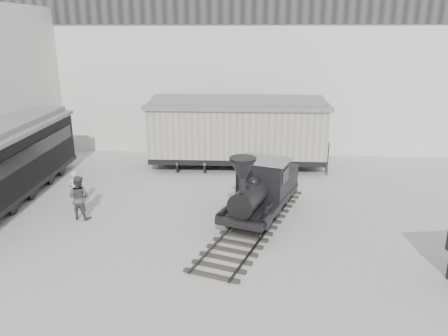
# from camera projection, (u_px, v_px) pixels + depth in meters

# --- Properties ---
(ground) EXTENTS (90.00, 90.00, 0.00)m
(ground) POSITION_uv_depth(u_px,v_px,m) (207.00, 258.00, 15.34)
(ground) COLOR #9E9E9B
(north_wall) EXTENTS (34.00, 2.51, 11.00)m
(north_wall) POSITION_uv_depth(u_px,v_px,m) (232.00, 65.00, 27.91)
(north_wall) COLOR silver
(north_wall) RESTS_ON ground
(locomotive) EXTENTS (4.71, 9.22, 3.20)m
(locomotive) POSITION_uv_depth(u_px,v_px,m) (260.00, 193.00, 18.22)
(locomotive) COLOR #2C2623
(locomotive) RESTS_ON ground
(boxcar) EXTENTS (10.25, 3.40, 4.17)m
(boxcar) POSITION_uv_depth(u_px,v_px,m) (237.00, 131.00, 24.89)
(boxcar) COLOR black
(boxcar) RESTS_ON ground
(passenger_coach) EXTENTS (3.17, 12.54, 3.33)m
(passenger_coach) POSITION_uv_depth(u_px,v_px,m) (2.00, 165.00, 19.81)
(passenger_coach) COLOR black
(passenger_coach) RESTS_ON ground
(visitor_a) EXTENTS (0.75, 0.73, 1.74)m
(visitor_a) POSITION_uv_depth(u_px,v_px,m) (75.00, 189.00, 19.50)
(visitor_a) COLOR #B9B9B9
(visitor_a) RESTS_ON ground
(visitor_b) EXTENTS (1.03, 0.86, 1.90)m
(visitor_b) POSITION_uv_depth(u_px,v_px,m) (79.00, 197.00, 18.35)
(visitor_b) COLOR #494949
(visitor_b) RESTS_ON ground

